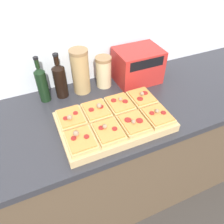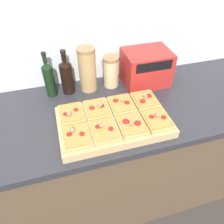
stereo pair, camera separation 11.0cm
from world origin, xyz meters
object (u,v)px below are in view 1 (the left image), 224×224
(cutting_board, at_px, (114,122))
(wine_bottle, at_px, (60,80))
(grain_jar_tall, at_px, (80,72))
(grain_jar_short, at_px, (104,72))
(olive_oil_bottle, at_px, (42,84))
(toaster_oven, at_px, (138,65))

(cutting_board, xyz_separation_m, wine_bottle, (-0.18, 0.35, 0.09))
(grain_jar_tall, xyz_separation_m, grain_jar_short, (0.14, 0.00, -0.04))
(olive_oil_bottle, bearing_deg, wine_bottle, 0.00)
(cutting_board, relative_size, olive_oil_bottle, 2.03)
(grain_jar_tall, bearing_deg, wine_bottle, -180.00)
(wine_bottle, bearing_deg, olive_oil_bottle, 180.00)
(toaster_oven, bearing_deg, olive_oil_bottle, 177.23)
(wine_bottle, relative_size, grain_jar_tall, 1.01)
(olive_oil_bottle, relative_size, toaster_oven, 0.91)
(grain_jar_tall, bearing_deg, olive_oil_bottle, -180.00)
(wine_bottle, bearing_deg, cutting_board, -62.71)
(cutting_board, height_order, wine_bottle, wine_bottle)
(grain_jar_short, bearing_deg, grain_jar_tall, 180.00)
(wine_bottle, relative_size, toaster_oven, 0.91)
(olive_oil_bottle, relative_size, grain_jar_short, 1.41)
(cutting_board, xyz_separation_m, grain_jar_short, (0.09, 0.35, 0.08))
(olive_oil_bottle, relative_size, wine_bottle, 1.01)
(olive_oil_bottle, distance_m, grain_jar_tall, 0.22)
(wine_bottle, distance_m, toaster_oven, 0.48)
(olive_oil_bottle, distance_m, grain_jar_short, 0.37)
(wine_bottle, height_order, grain_jar_tall, wine_bottle)
(olive_oil_bottle, bearing_deg, toaster_oven, -2.77)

